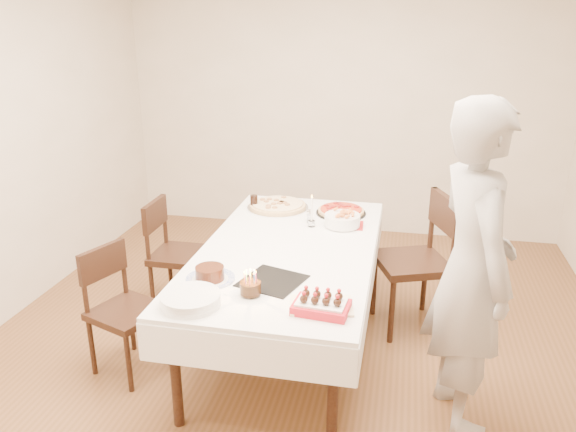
% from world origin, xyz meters
% --- Properties ---
extents(floor, '(5.00, 5.00, 0.00)m').
position_xyz_m(floor, '(0.00, 0.00, 0.00)').
color(floor, brown).
rests_on(floor, ground).
extents(wall_back, '(4.50, 0.04, 2.70)m').
position_xyz_m(wall_back, '(0.00, 2.50, 1.35)').
color(wall_back, beige).
rests_on(wall_back, floor).
extents(dining_table, '(1.64, 2.36, 0.75)m').
position_xyz_m(dining_table, '(-0.07, 0.10, 0.38)').
color(dining_table, white).
rests_on(dining_table, floor).
extents(chair_right_savory, '(0.68, 0.68, 1.03)m').
position_xyz_m(chair_right_savory, '(0.76, 0.56, 0.51)').
color(chair_right_savory, black).
rests_on(chair_right_savory, floor).
extents(chair_left_savory, '(0.46, 0.46, 0.89)m').
position_xyz_m(chair_left_savory, '(-1.01, 0.49, 0.44)').
color(chair_left_savory, black).
rests_on(chair_left_savory, floor).
extents(chair_left_dessert, '(0.56, 0.56, 0.85)m').
position_xyz_m(chair_left_dessert, '(-1.02, -0.40, 0.42)').
color(chair_left_dessert, black).
rests_on(chair_left_dessert, floor).
extents(person, '(0.62, 0.78, 1.86)m').
position_xyz_m(person, '(1.05, -0.41, 0.93)').
color(person, '#B1ABA7').
rests_on(person, floor).
extents(pizza_white, '(0.55, 0.55, 0.04)m').
position_xyz_m(pizza_white, '(-0.32, 0.88, 0.77)').
color(pizza_white, beige).
rests_on(pizza_white, dining_table).
extents(pizza_pepperoni, '(0.46, 0.46, 0.04)m').
position_xyz_m(pizza_pepperoni, '(0.20, 0.86, 0.77)').
color(pizza_pepperoni, red).
rests_on(pizza_pepperoni, dining_table).
extents(red_placemat, '(0.22, 0.22, 0.01)m').
position_xyz_m(red_placemat, '(0.29, 0.61, 0.75)').
color(red_placemat, '#B21E1E').
rests_on(red_placemat, dining_table).
extents(pasta_bowl, '(0.34, 0.34, 0.08)m').
position_xyz_m(pasta_bowl, '(0.24, 0.58, 0.80)').
color(pasta_bowl, white).
rests_on(pasta_bowl, dining_table).
extents(taper_candle, '(0.06, 0.06, 0.25)m').
position_xyz_m(taper_candle, '(0.02, 0.53, 0.88)').
color(taper_candle, white).
rests_on(taper_candle, dining_table).
extents(shaker_pair, '(0.09, 0.09, 0.09)m').
position_xyz_m(shaker_pair, '(-0.02, 0.61, 0.79)').
color(shaker_pair, white).
rests_on(shaker_pair, dining_table).
extents(cola_glass, '(0.07, 0.07, 0.11)m').
position_xyz_m(cola_glass, '(-0.50, 0.83, 0.80)').
color(cola_glass, black).
rests_on(cola_glass, dining_table).
extents(layer_cake, '(0.27, 0.27, 0.09)m').
position_xyz_m(layer_cake, '(-0.41, -0.48, 0.79)').
color(layer_cake, '#36180D').
rests_on(layer_cake, dining_table).
extents(cake_board, '(0.42, 0.42, 0.01)m').
position_xyz_m(cake_board, '(-0.05, -0.41, 0.75)').
color(cake_board, black).
rests_on(cake_board, dining_table).
extents(birthday_cake, '(0.15, 0.15, 0.13)m').
position_xyz_m(birthday_cake, '(-0.13, -0.60, 0.83)').
color(birthday_cake, '#351E0E').
rests_on(birthday_cake, dining_table).
extents(strawberry_box, '(0.31, 0.22, 0.07)m').
position_xyz_m(strawberry_box, '(0.28, -0.70, 0.79)').
color(strawberry_box, '#B3141F').
rests_on(strawberry_box, dining_table).
extents(box_lid, '(0.37, 0.28, 0.03)m').
position_xyz_m(box_lid, '(0.27, -0.65, 0.75)').
color(box_lid, beige).
rests_on(box_lid, dining_table).
extents(plate_stack, '(0.37, 0.37, 0.07)m').
position_xyz_m(plate_stack, '(-0.41, -0.77, 0.78)').
color(plate_stack, white).
rests_on(plate_stack, dining_table).
extents(china_plate, '(0.30, 0.30, 0.01)m').
position_xyz_m(china_plate, '(-0.42, -0.46, 0.76)').
color(china_plate, white).
rests_on(china_plate, dining_table).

